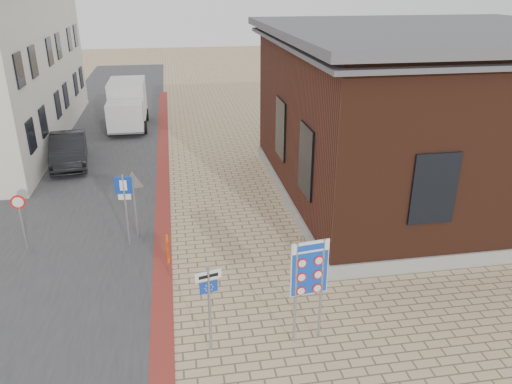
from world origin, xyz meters
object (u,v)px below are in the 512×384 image
object	(u,v)px
box_truck	(127,104)
essen_sign	(209,296)
border_sign	(309,270)
parking_sign	(125,198)
bollard	(168,249)
sedan	(69,150)

from	to	relation	value
box_truck	essen_sign	xyz separation A→B (m)	(3.26, -21.19, 0.15)
border_sign	essen_sign	size ratio (longest dim) A/B	1.18
parking_sign	bollard	size ratio (longest dim) A/B	2.55
essen_sign	parking_sign	size ratio (longest dim) A/B	0.92
box_truck	essen_sign	size ratio (longest dim) A/B	2.21
sedan	parking_sign	world-z (taller)	parking_sign
sedan	parking_sign	distance (m)	9.60
box_truck	border_sign	size ratio (longest dim) A/B	1.88
border_sign	essen_sign	world-z (taller)	border_sign
parking_sign	bollard	bearing A→B (deg)	-41.96
essen_sign	bollard	world-z (taller)	essen_sign
box_truck	parking_sign	distance (m)	15.51
box_truck	bollard	world-z (taller)	box_truck
border_sign	parking_sign	xyz separation A→B (m)	(-4.71, 5.71, -0.23)
border_sign	sedan	bearing A→B (deg)	111.52
sedan	box_truck	bearing A→B (deg)	61.50
sedan	bollard	size ratio (longest dim) A/B	4.52
essen_sign	bollard	size ratio (longest dim) A/B	2.33
sedan	box_truck	distance (m)	7.03
box_truck	essen_sign	bearing A→B (deg)	-81.15
border_sign	essen_sign	xyz separation A→B (m)	(-2.41, -0.00, -0.44)
box_truck	essen_sign	distance (m)	21.44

